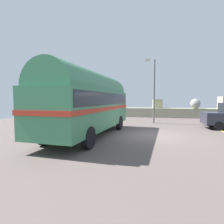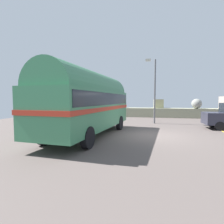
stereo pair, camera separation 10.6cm
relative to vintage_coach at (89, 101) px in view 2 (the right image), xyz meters
The scene contains 4 objects.
ground 4.26m from the vintage_coach, 14.10° to the left, with size 32.00×26.00×0.02m.
breakwater 13.27m from the vintage_coach, 73.82° to the left, with size 31.36×2.24×2.47m.
vintage_coach is the anchor object (origin of this frame).
lamp_post 7.45m from the vintage_coach, 60.81° to the left, with size 0.88×0.54×5.57m.
Camera 2 is at (-0.02, -10.81, 2.11)m, focal length 29.22 mm.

